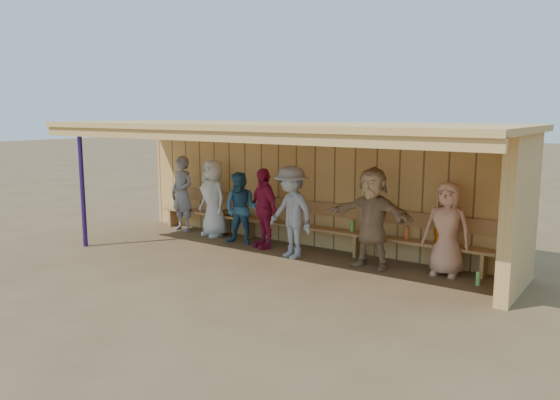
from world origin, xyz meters
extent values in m
plane|color=brown|center=(0.00, 0.00, 0.00)|extent=(90.00, 90.00, 0.00)
imported|color=gray|center=(-3.04, 0.81, 0.86)|extent=(0.65, 0.45, 1.72)
imported|color=silver|center=(-2.09, 0.81, 0.84)|extent=(0.94, 0.74, 1.68)
imported|color=#2E607F|center=(-1.12, 0.55, 0.74)|extent=(0.83, 0.71, 1.49)
imported|color=#B01C43|center=(-0.56, 0.58, 0.80)|extent=(1.02, 0.75, 1.60)
imported|color=#96999F|center=(0.31, 0.28, 0.86)|extent=(1.25, 0.94, 1.72)
imported|color=tan|center=(1.82, 0.51, 0.88)|extent=(1.66, 0.58, 1.77)
imported|color=tan|center=(3.04, 0.81, 0.79)|extent=(0.79, 0.53, 1.58)
cube|color=tan|center=(0.00, 1.35, 1.20)|extent=(8.60, 0.20, 2.40)
cube|color=tan|center=(4.20, 0.45, 1.20)|extent=(0.20, 1.62, 2.40)
cube|color=tan|center=(0.00, 0.00, 2.45)|extent=(8.80, 3.20, 0.10)
cube|color=tan|center=(0.00, -1.50, 2.32)|extent=(8.80, 0.10, 0.18)
cube|color=tan|center=(-3.80, 0.00, 2.31)|extent=(0.08, 3.00, 0.16)
cube|color=tan|center=(-2.85, 0.00, 2.31)|extent=(0.08, 3.00, 0.16)
cube|color=tan|center=(-1.90, 0.00, 2.31)|extent=(0.08, 3.00, 0.16)
cube|color=tan|center=(-0.95, 0.00, 2.31)|extent=(0.08, 3.00, 0.16)
cube|color=tan|center=(0.00, 0.00, 2.31)|extent=(0.08, 3.00, 0.16)
cube|color=tan|center=(0.95, 0.00, 2.31)|extent=(0.08, 3.00, 0.16)
cube|color=tan|center=(1.90, 0.00, 2.31)|extent=(0.08, 3.00, 0.16)
cube|color=tan|center=(2.85, 0.00, 2.31)|extent=(0.08, 3.00, 0.16)
cube|color=tan|center=(3.80, 0.00, 2.31)|extent=(0.08, 3.00, 0.16)
cylinder|color=navy|center=(-3.60, -1.40, 1.20)|extent=(0.09, 0.09, 2.40)
cube|color=tan|center=(0.00, 1.06, 0.42)|extent=(7.60, 0.32, 0.05)
cube|color=tan|center=(0.00, 1.22, 0.80)|extent=(7.60, 0.04, 0.26)
cube|color=tan|center=(-3.60, 1.06, 0.20)|extent=(0.06, 0.29, 0.40)
cube|color=tan|center=(-1.29, 1.06, 0.20)|extent=(0.06, 0.29, 0.40)
cube|color=tan|center=(1.29, 1.06, 0.20)|extent=(0.06, 0.29, 0.40)
cube|color=tan|center=(3.60, 1.06, 0.20)|extent=(0.06, 0.29, 0.40)
cylinder|color=#C77617|center=(2.87, 0.86, 0.40)|extent=(0.13, 0.41, 0.80)
sphere|color=orange|center=(2.85, 0.86, 0.04)|extent=(0.08, 0.08, 0.08)
ellipsoid|color=#593319|center=(-1.88, 1.01, 0.52)|extent=(0.30, 0.24, 0.14)
ellipsoid|color=#593319|center=(-1.62, 1.01, 0.52)|extent=(0.30, 0.24, 0.14)
ellipsoid|color=#593319|center=(-1.50, 1.01, 0.52)|extent=(0.30, 0.24, 0.14)
cylinder|color=#8CD96C|center=(1.14, 1.11, 0.56)|extent=(0.07, 0.07, 0.22)
cylinder|color=orange|center=(2.23, 1.11, 0.56)|extent=(0.07, 0.07, 0.22)
cylinder|color=#7BD46A|center=(3.65, 0.56, 0.11)|extent=(0.07, 0.07, 0.22)
camera|label=1|loc=(5.82, -7.99, 2.69)|focal=35.00mm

